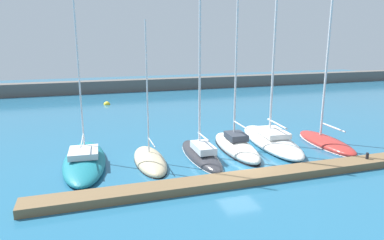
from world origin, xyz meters
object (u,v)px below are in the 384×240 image
sailboat_teal_nearest (84,160)px  sailboat_white_fifth (271,139)px  sailboat_ivory_fourth (236,145)px  dock_bollard (367,156)px  mooring_buoy_yellow (107,105)px  sailboat_red_sixth (326,140)px  sailboat_sand_second (150,161)px  sailboat_charcoal_third (201,153)px

sailboat_teal_nearest → sailboat_white_fifth: 14.74m
sailboat_ivory_fourth → dock_bollard: bearing=-126.1°
sailboat_ivory_fourth → mooring_buoy_yellow: (-8.15, 22.73, -0.43)m
sailboat_white_fifth → mooring_buoy_yellow: sailboat_white_fifth is taller
sailboat_white_fifth → sailboat_red_sixth: 4.58m
dock_bollard → sailboat_red_sixth: bearing=83.7°
sailboat_sand_second → mooring_buoy_yellow: (-1.18, 23.45, -0.18)m
sailboat_sand_second → dock_bollard: (14.18, -5.04, 0.53)m
mooring_buoy_yellow → dock_bollard: 32.38m
sailboat_teal_nearest → sailboat_charcoal_third: (8.23, -0.94, -0.04)m
sailboat_sand_second → mooring_buoy_yellow: bearing=3.1°
sailboat_teal_nearest → sailboat_red_sixth: 19.16m
sailboat_charcoal_third → sailboat_red_sixth: size_ratio=1.09×
sailboat_ivory_fourth → mooring_buoy_yellow: sailboat_ivory_fourth is taller
sailboat_charcoal_third → sailboat_teal_nearest: bearing=83.9°
mooring_buoy_yellow → dock_bollard: size_ratio=1.94×
sailboat_teal_nearest → dock_bollard: size_ratio=40.86×
sailboat_white_fifth → dock_bollard: bearing=-142.8°
sailboat_teal_nearest → sailboat_sand_second: 4.51m
sailboat_ivory_fourth → dock_bollard: (7.22, -5.76, 0.29)m
sailboat_charcoal_third → mooring_buoy_yellow: size_ratio=16.76×
sailboat_red_sixth → mooring_buoy_yellow: (-15.92, 23.51, -0.34)m
sailboat_teal_nearest → sailboat_white_fifth: (14.74, 0.19, 0.15)m
sailboat_sand_second → sailboat_white_fifth: size_ratio=0.64×
sailboat_sand_second → mooring_buoy_yellow: 23.48m
sailboat_ivory_fourth → sailboat_red_sixth: (7.77, -0.78, -0.09)m
sailboat_sand_second → sailboat_charcoal_third: 3.83m
sailboat_ivory_fourth → mooring_buoy_yellow: bearing=22.2°
sailboat_sand_second → sailboat_ivory_fourth: (6.97, 0.72, 0.25)m
dock_bollard → sailboat_teal_nearest: bearing=162.0°
sailboat_teal_nearest → mooring_buoy_yellow: 22.67m
sailboat_white_fifth → sailboat_ivory_fourth: bearing=103.7°
sailboat_charcoal_third → sailboat_white_fifth: 6.61m
sailboat_teal_nearest → mooring_buoy_yellow: bearing=-4.7°
sailboat_ivory_fourth → dock_bollard: sailboat_ivory_fourth is taller
sailboat_red_sixth → dock_bollard: 5.02m
sailboat_white_fifth → mooring_buoy_yellow: bearing=32.9°
sailboat_teal_nearest → dock_bollard: sailboat_teal_nearest is taller
sailboat_charcoal_third → sailboat_red_sixth: (10.91, -0.13, 0.03)m
sailboat_sand_second → dock_bollard: bearing=-109.4°
sailboat_sand_second → sailboat_ivory_fourth: 7.01m
mooring_buoy_yellow → sailboat_ivory_fourth: bearing=-70.3°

